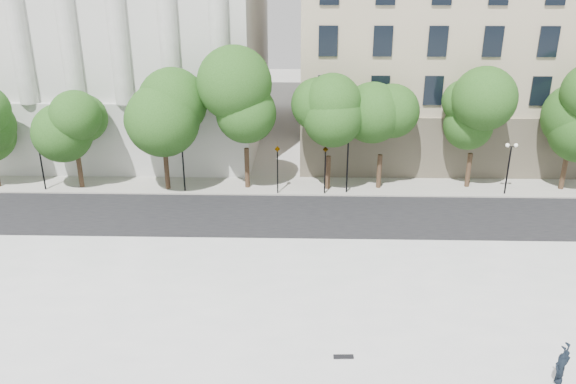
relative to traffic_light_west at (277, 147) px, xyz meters
name	(u,v)px	position (x,y,z in m)	size (l,w,h in m)	color
plaza	(249,358)	(-0.39, -19.30, -3.46)	(44.00, 22.00, 0.45)	white
street	(269,218)	(-0.39, -4.30, -3.67)	(60.00, 8.00, 0.02)	black
far_sidewalk	(274,185)	(-0.39, 1.70, -3.62)	(60.00, 4.00, 0.12)	#B1ADA3
building_west	(99,1)	(-17.39, 16.27, 9.20)	(31.50, 27.65, 25.60)	silver
building_east	(493,21)	(19.61, 16.61, 7.46)	(36.00, 26.15, 23.00)	#BBAA8E
traffic_light_west	(277,147)	(0.00, 0.00, 0.00)	(0.38, 1.71, 4.19)	black
traffic_light_east	(326,148)	(3.47, 0.00, -0.05)	(0.36, 1.61, 4.15)	black
person_lying	(558,378)	(11.84, -20.81, -2.99)	(0.66, 0.43, 1.80)	black
skateboard	(343,357)	(3.58, -19.45, -3.19)	(0.84, 0.22, 0.09)	black
street_trees	(281,120)	(0.22, 1.16, 1.68)	(47.20, 5.22, 8.23)	#382619
lamp_posts	(265,155)	(-0.94, 0.30, -0.68)	(35.26, 0.28, 4.55)	black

